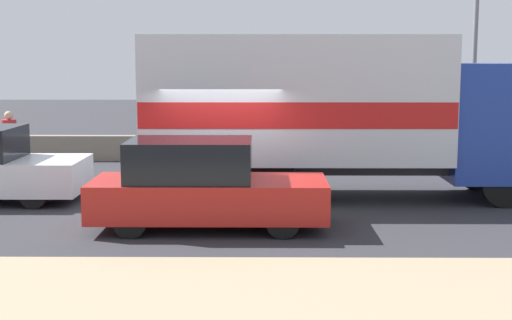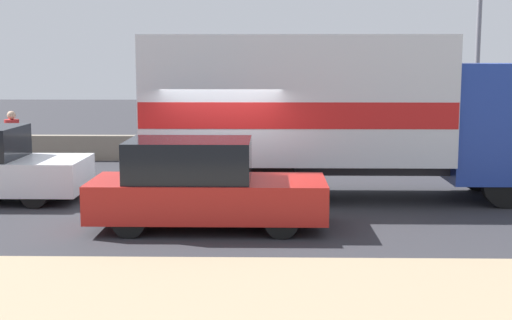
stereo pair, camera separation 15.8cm
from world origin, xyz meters
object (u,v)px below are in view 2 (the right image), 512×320
Objects in this scene: car_hatchback at (202,186)px; pedestrian at (13,143)px; street_lamp at (479,23)px; box_truck at (333,108)px.

car_hatchback is 2.47× the size of pedestrian.
pedestrian is at bearing -170.67° from street_lamp.
pedestrian is at bearing 161.18° from box_truck.
box_truck is (-4.55, -4.90, -2.09)m from street_lamp.
street_lamp is 0.81× the size of box_truck.
street_lamp is 7.00m from box_truck.
pedestrian is (-12.76, -2.10, -3.20)m from street_lamp.
box_truck is 2.05× the size of car_hatchback.
box_truck reaches higher than car_hatchback.
street_lamp is 4.07× the size of pedestrian.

